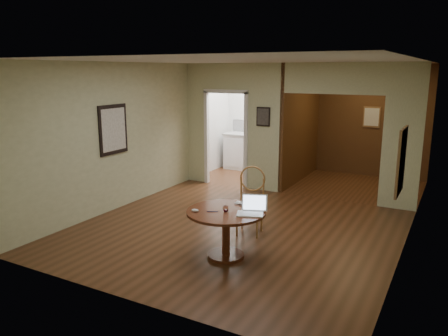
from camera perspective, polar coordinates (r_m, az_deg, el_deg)
The scene contains 11 objects.
floor at distance 7.16m, azimuth 1.33°, elevation -8.24°, with size 5.00×5.00×0.00m, color #432613.
room_shell at distance 9.79m, azimuth 7.28°, elevation 5.14°, with size 5.20×7.50×5.00m.
dining_table at distance 6.04m, azimuth 0.27°, elevation -7.18°, with size 1.09×1.09×0.68m.
chair at distance 6.94m, azimuth 3.51°, elevation -3.74°, with size 0.53×0.53×1.07m.
open_laptop at distance 5.87m, azimuth 3.69°, elevation -5.32°, with size 0.41×0.41×0.24m.
closed_laptop at distance 6.21m, azimuth 2.79°, elevation -4.81°, with size 0.32×0.20×0.03m, color #A7A7AC.
mouse at distance 5.94m, azimuth -3.80°, elevation -5.55°, with size 0.10×0.06×0.04m, color white.
wine_glass at distance 5.93m, azimuth 0.22°, elevation -5.30°, with size 0.08×0.08×0.09m, color white, non-canonical shape.
pen at distance 5.94m, azimuth -1.52°, elevation -5.70°, with size 0.01×0.01×0.15m, color #0B1B52.
kitchen_cabinet at distance 11.26m, azimuth 5.04°, elevation 1.98°, with size 2.06×0.60×0.94m.
grocery_bag at distance 10.87m, azimuth 8.98°, elevation 4.81°, with size 0.31×0.26×0.31m, color beige.
Camera 1 is at (3.05, -5.95, 2.56)m, focal length 35.00 mm.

